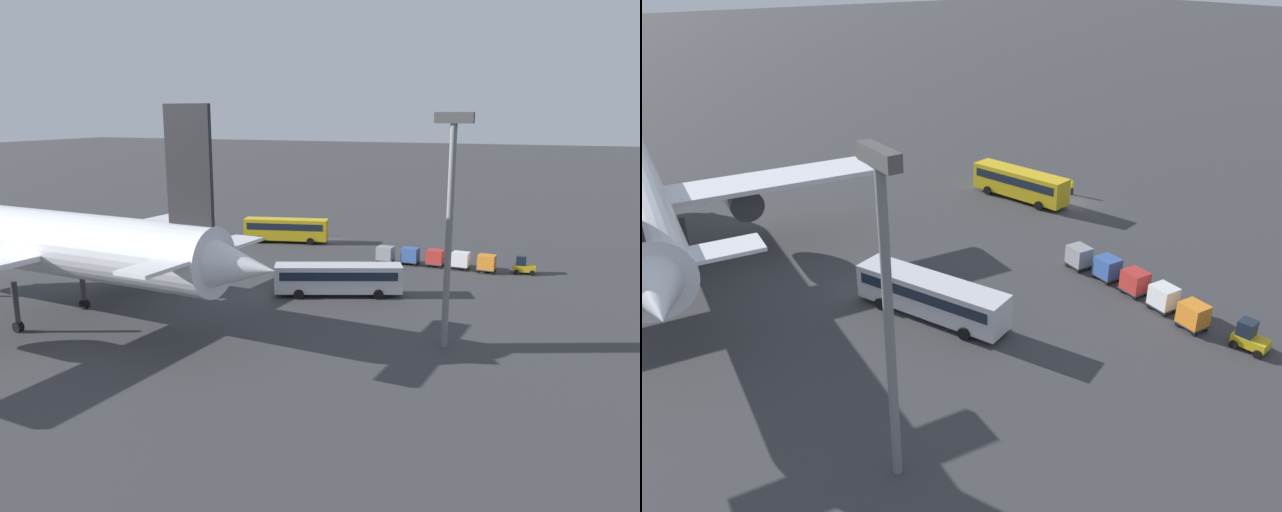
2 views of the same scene
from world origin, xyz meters
The scene contains 12 objects.
ground_plane centered at (0.00, 0.00, 0.00)m, with size 600.00×600.00×0.00m, color #38383A.
airplane centered at (10.45, 42.20, 6.94)m, with size 49.12×41.93×18.44m.
shuttle_bus_near centered at (4.28, 4.03, 2.00)m, with size 11.94×5.16×3.34m.
shuttle_bus_far centered at (-11.62, 25.83, 1.89)m, with size 12.66×7.17×3.14m.
baggage_tug centered at (-28.00, 9.91, 0.94)m, with size 2.57×1.96×2.10m.
worker_person centered at (1.95, -1.85, 0.87)m, with size 0.38×0.38×1.74m.
cargo_cart_orange centered at (-24.13, 10.99, 1.19)m, with size 2.10×1.80×2.06m.
cargo_cart_white centered at (-21.13, 10.62, 1.19)m, with size 2.10×1.80×2.06m.
cargo_cart_red centered at (-18.13, 10.46, 1.19)m, with size 2.10×1.80×2.06m.
cargo_cart_blue centered at (-15.13, 10.46, 1.19)m, with size 2.10×1.80×2.06m.
cargo_cart_grey centered at (-12.12, 10.85, 1.19)m, with size 2.10×1.80×2.06m.
light_pole centered at (-24.16, 35.89, 10.93)m, with size 2.80×0.70×17.85m.
Camera 1 is at (-32.42, 81.94, 17.77)m, focal length 35.00 mm.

